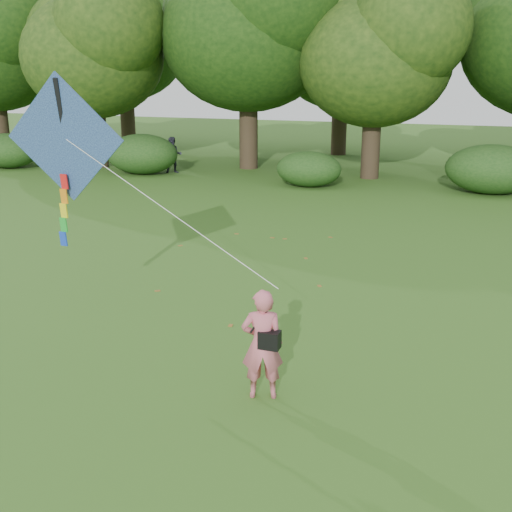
% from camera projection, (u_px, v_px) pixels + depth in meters
% --- Properties ---
extents(ground, '(100.00, 100.00, 0.00)m').
position_uv_depth(ground, '(278.00, 396.00, 9.43)').
color(ground, '#265114').
rests_on(ground, ground).
extents(man_kite_flyer, '(0.70, 0.57, 1.66)m').
position_uv_depth(man_kite_flyer, '(262.00, 344.00, 9.20)').
color(man_kite_flyer, '#CC606F').
rests_on(man_kite_flyer, ground).
extents(bystander_left, '(1.00, 0.92, 1.65)m').
position_uv_depth(bystander_left, '(173.00, 155.00, 29.31)').
color(bystander_left, '#2A2937').
rests_on(bystander_left, ground).
extents(crossbody_bag, '(0.43, 0.20, 0.68)m').
position_uv_depth(crossbody_bag, '(269.00, 339.00, 9.11)').
color(crossbody_bag, black).
rests_on(crossbody_bag, ground).
extents(flying_kite, '(5.33, 1.60, 3.02)m').
position_uv_depth(flying_kite, '(65.00, 142.00, 10.87)').
color(flying_kite, '#274AAA').
rests_on(flying_kite, ground).
extents(tree_line, '(54.70, 15.30, 9.48)m').
position_uv_depth(tree_line, '(470.00, 45.00, 28.07)').
color(tree_line, '#3A2D1E').
rests_on(tree_line, ground).
extents(shrub_band, '(39.15, 3.22, 1.88)m').
position_uv_depth(shrub_band, '(392.00, 168.00, 25.37)').
color(shrub_band, '#264919').
rests_on(shrub_band, ground).
extents(fallen_leaves, '(10.63, 7.16, 0.01)m').
position_uv_depth(fallen_leaves, '(288.00, 262.00, 15.95)').
color(fallen_leaves, brown).
rests_on(fallen_leaves, ground).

